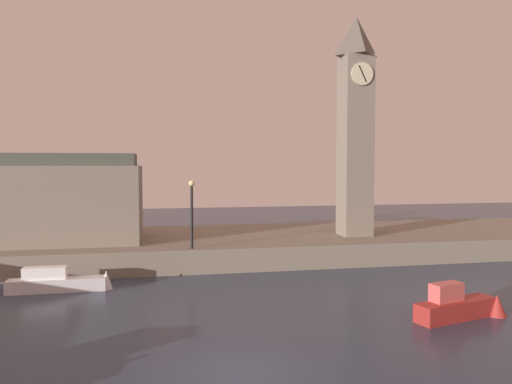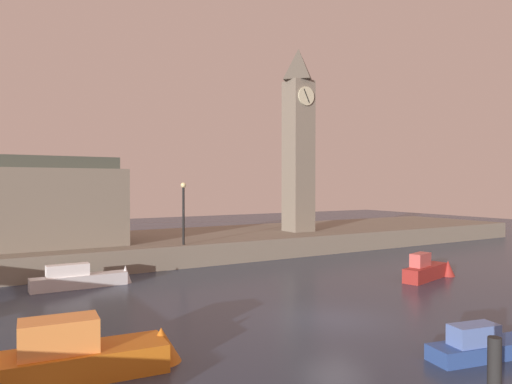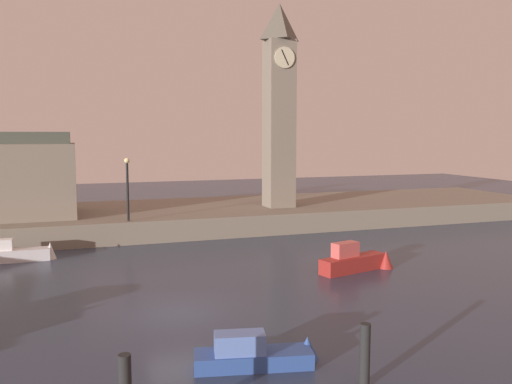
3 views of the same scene
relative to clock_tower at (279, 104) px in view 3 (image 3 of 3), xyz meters
The scene contains 8 objects.
ground_plane 23.31m from the clock_tower, 122.07° to the right, with size 120.00×120.00×0.00m, color #2D384C.
far_embankment 14.44m from the clock_tower, behind, with size 70.00×12.00×1.50m, color slate.
clock_tower is the anchor object (origin of this frame).
streetlamp 13.54m from the clock_tower, 164.09° to the right, with size 0.36×0.36×4.15m.
mooring_post_right 28.30m from the clock_tower, 106.00° to the right, with size 0.30×0.30×1.84m, color black.
boat_dinghy_red 17.07m from the clock_tower, 94.61° to the right, with size 4.54×1.92×1.63m.
boat_ferry_white 21.80m from the clock_tower, 161.19° to the right, with size 5.33×0.92×1.55m.
boat_tour_blue 27.21m from the clock_tower, 112.28° to the right, with size 4.27×1.76×1.32m.
Camera 3 is at (-3.74, -20.59, 7.18)m, focal length 37.15 mm.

